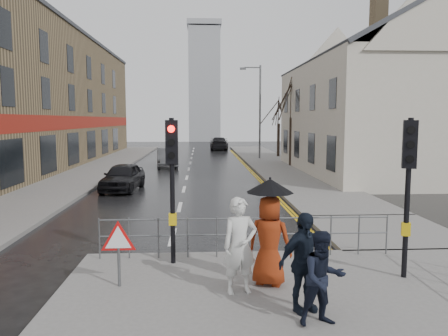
{
  "coord_description": "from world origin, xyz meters",
  "views": [
    {
      "loc": [
        0.86,
        -9.83,
        3.5
      ],
      "look_at": [
        1.63,
        4.59,
        1.9
      ],
      "focal_mm": 35.0,
      "sensor_mm": 36.0,
      "label": 1
    }
  ],
  "objects": [
    {
      "name": "ground",
      "position": [
        0.0,
        0.0,
        0.0
      ],
      "size": [
        120.0,
        120.0,
        0.0
      ],
      "primitive_type": "plane",
      "color": "black",
      "rests_on": "ground"
    },
    {
      "name": "left_pavement",
      "position": [
        -6.5,
        23.0,
        0.07
      ],
      "size": [
        4.0,
        44.0,
        0.14
      ],
      "primitive_type": "cube",
      "color": "#605E5B",
      "rests_on": "ground"
    },
    {
      "name": "right_pavement",
      "position": [
        6.5,
        25.0,
        0.07
      ],
      "size": [
        4.0,
        40.0,
        0.14
      ],
      "primitive_type": "cube",
      "color": "#605E5B",
      "rests_on": "ground"
    },
    {
      "name": "pavement_bridge_right",
      "position": [
        6.5,
        3.0,
        0.07
      ],
      "size": [
        4.0,
        4.2,
        0.14
      ],
      "primitive_type": "cube",
      "color": "#605E5B",
      "rests_on": "ground"
    },
    {
      "name": "building_left_terrace",
      "position": [
        -12.0,
        22.0,
        5.0
      ],
      "size": [
        8.0,
        42.0,
        10.0
      ],
      "primitive_type": "cube",
      "color": "#796545",
      "rests_on": "ground"
    },
    {
      "name": "building_right_cream",
      "position": [
        12.0,
        18.0,
        4.78
      ],
      "size": [
        9.0,
        16.4,
        10.1
      ],
      "color": "beige",
      "rests_on": "ground"
    },
    {
      "name": "church_tower",
      "position": [
        1.5,
        62.0,
        9.0
      ],
      "size": [
        5.0,
        5.0,
        18.0
      ],
      "primitive_type": "cube",
      "color": "#96999E",
      "rests_on": "ground"
    },
    {
      "name": "traffic_signal_near_left",
      "position": [
        0.2,
        0.2,
        2.46
      ],
      "size": [
        0.28,
        0.27,
        3.4
      ],
      "color": "black",
      "rests_on": "near_pavement"
    },
    {
      "name": "traffic_signal_near_right",
      "position": [
        5.2,
        -1.0,
        2.46
      ],
      "size": [
        0.34,
        0.33,
        3.4
      ],
      "color": "black",
      "rests_on": "near_pavement"
    },
    {
      "name": "guard_railing_front",
      "position": [
        1.95,
        0.6,
        0.86
      ],
      "size": [
        7.14,
        0.04,
        1.0
      ],
      "color": "#595B5E",
      "rests_on": "near_pavement"
    },
    {
      "name": "warning_sign",
      "position": [
        -0.8,
        -1.21,
        1.04
      ],
      "size": [
        0.8,
        0.07,
        1.35
      ],
      "color": "#595B5E",
      "rests_on": "near_pavement"
    },
    {
      "name": "street_lamp",
      "position": [
        5.82,
        28.0,
        4.71
      ],
      "size": [
        1.83,
        0.25,
        8.0
      ],
      "color": "#595B5E",
      "rests_on": "right_pavement"
    },
    {
      "name": "tree_near",
      "position": [
        7.5,
        22.0,
        5.14
      ],
      "size": [
        2.4,
        2.4,
        6.58
      ],
      "color": "black",
      "rests_on": "right_pavement"
    },
    {
      "name": "tree_far",
      "position": [
        8.0,
        30.0,
        4.42
      ],
      "size": [
        2.4,
        2.4,
        5.64
      ],
      "color": "black",
      "rests_on": "right_pavement"
    },
    {
      "name": "pedestrian_a",
      "position": [
        1.61,
        -1.65,
        1.08
      ],
      "size": [
        0.77,
        0.59,
        1.88
      ],
      "primitive_type": "imported",
      "rotation": [
        0.0,
        0.0,
        0.23
      ],
      "color": "silver",
      "rests_on": "near_pavement"
    },
    {
      "name": "pedestrian_b",
      "position": [
        2.84,
        -3.07,
        0.93
      ],
      "size": [
        0.85,
        0.72,
        1.57
      ],
      "primitive_type": "imported",
      "rotation": [
        0.0,
        0.0,
        0.17
      ],
      "color": "black",
      "rests_on": "near_pavement"
    },
    {
      "name": "pedestrian_with_umbrella",
      "position": [
        2.24,
        -1.26,
        1.3
      ],
      "size": [
        1.06,
        0.96,
        2.19
      ],
      "color": "maroon",
      "rests_on": "near_pavement"
    },
    {
      "name": "pedestrian_d",
      "position": [
        2.64,
        -2.54,
        1.02
      ],
      "size": [
        1.12,
        0.86,
        1.77
      ],
      "primitive_type": "imported",
      "rotation": [
        0.0,
        0.0,
        0.48
      ],
      "color": "black",
      "rests_on": "near_pavement"
    },
    {
      "name": "car_parked",
      "position": [
        -3.01,
        11.87,
        0.68
      ],
      "size": [
        1.97,
        4.1,
        1.35
      ],
      "primitive_type": "imported",
      "rotation": [
        0.0,
        0.0,
        -0.09
      ],
      "color": "black",
      "rests_on": "ground"
    },
    {
      "name": "car_mid",
      "position": [
        -1.65,
        22.66,
        0.69
      ],
      "size": [
        1.93,
        4.33,
        1.38
      ],
      "primitive_type": "imported",
      "rotation": [
        0.0,
        0.0,
        0.11
      ],
      "color": "#414346",
      "rests_on": "ground"
    },
    {
      "name": "car_far",
      "position": [
        2.97,
        40.88,
        0.73
      ],
      "size": [
        2.2,
        5.12,
        1.47
      ],
      "primitive_type": "imported",
      "rotation": [
        0.0,
        0.0,
        3.11
      ],
      "color": "black",
      "rests_on": "ground"
    }
  ]
}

